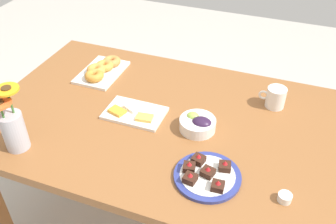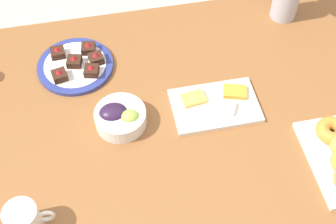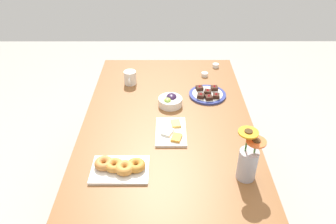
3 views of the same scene
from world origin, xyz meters
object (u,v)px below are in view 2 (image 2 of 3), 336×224
at_px(dining_table, 168,136).
at_px(cheese_platter, 216,104).
at_px(coffee_mug, 24,220).
at_px(dessert_plate, 76,65).
at_px(grape_bowl, 120,117).

bearing_deg(dining_table, cheese_platter, 8.04).
relative_size(dining_table, coffee_mug, 13.29).
bearing_deg(dessert_plate, cheese_platter, -31.33).
bearing_deg(coffee_mug, cheese_platter, 26.53).
height_order(coffee_mug, grape_bowl, coffee_mug).
xyz_separation_m(dining_table, cheese_platter, (0.15, 0.02, 0.09)).
bearing_deg(dining_table, coffee_mug, -147.79).
height_order(coffee_mug, dessert_plate, coffee_mug).
distance_m(dining_table, grape_bowl, 0.18).
xyz_separation_m(coffee_mug, dessert_plate, (0.16, 0.53, -0.04)).
distance_m(dining_table, coffee_mug, 0.51).
distance_m(grape_bowl, dessert_plate, 0.27).
distance_m(coffee_mug, grape_bowl, 0.39).
relative_size(grape_bowl, cheese_platter, 0.58).
height_order(dining_table, dessert_plate, dessert_plate).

